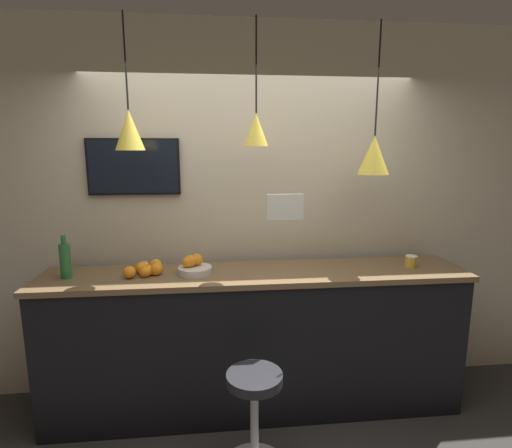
# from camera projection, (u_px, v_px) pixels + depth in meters

# --- Properties ---
(back_wall) EXTENTS (8.00, 0.06, 2.90)m
(back_wall) POSITION_uv_depth(u_px,v_px,m) (251.00, 213.00, 3.20)
(back_wall) COLOR beige
(back_wall) RESTS_ON ground_plane
(service_counter) EXTENTS (3.06, 0.56, 1.09)m
(service_counter) POSITION_uv_depth(u_px,v_px,m) (256.00, 341.00, 2.98)
(service_counter) COLOR black
(service_counter) RESTS_ON ground_plane
(bar_stool) EXTENTS (0.42, 0.42, 0.65)m
(bar_stool) POSITION_uv_depth(u_px,v_px,m) (254.00, 410.00, 2.40)
(bar_stool) COLOR #B7B7BC
(bar_stool) RESTS_ON ground_plane
(fruit_bowl) EXTENTS (0.24, 0.24, 0.14)m
(fruit_bowl) POSITION_uv_depth(u_px,v_px,m) (194.00, 266.00, 2.83)
(fruit_bowl) COLOR beige
(fruit_bowl) RESTS_ON service_counter
(orange_pile) EXTENTS (0.26, 0.23, 0.09)m
(orange_pile) POSITION_uv_depth(u_px,v_px,m) (147.00, 269.00, 2.80)
(orange_pile) COLOR orange
(orange_pile) RESTS_ON service_counter
(juice_bottle) EXTENTS (0.07, 0.07, 0.30)m
(juice_bottle) POSITION_uv_depth(u_px,v_px,m) (65.00, 260.00, 2.72)
(juice_bottle) COLOR #286B33
(juice_bottle) RESTS_ON service_counter
(spread_jar) EXTENTS (0.09, 0.09, 0.09)m
(spread_jar) POSITION_uv_depth(u_px,v_px,m) (411.00, 261.00, 2.99)
(spread_jar) COLOR gold
(spread_jar) RESTS_ON service_counter
(pendant_lamp_left) EXTENTS (0.19, 0.19, 0.85)m
(pendant_lamp_left) POSITION_uv_depth(u_px,v_px,m) (129.00, 130.00, 2.60)
(pendant_lamp_left) COLOR black
(pendant_lamp_middle) EXTENTS (0.16, 0.16, 0.83)m
(pendant_lamp_middle) POSITION_uv_depth(u_px,v_px,m) (256.00, 129.00, 2.68)
(pendant_lamp_middle) COLOR black
(pendant_lamp_right) EXTENTS (0.22, 0.22, 1.02)m
(pendant_lamp_right) POSITION_uv_depth(u_px,v_px,m) (374.00, 155.00, 2.80)
(pendant_lamp_right) COLOR black
(mounted_tv) EXTENTS (0.68, 0.04, 0.42)m
(mounted_tv) POSITION_uv_depth(u_px,v_px,m) (134.00, 167.00, 2.98)
(mounted_tv) COLOR black
(hanging_menu_board) EXTENTS (0.24, 0.01, 0.17)m
(hanging_menu_board) POSITION_uv_depth(u_px,v_px,m) (286.00, 207.00, 2.61)
(hanging_menu_board) COLOR white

